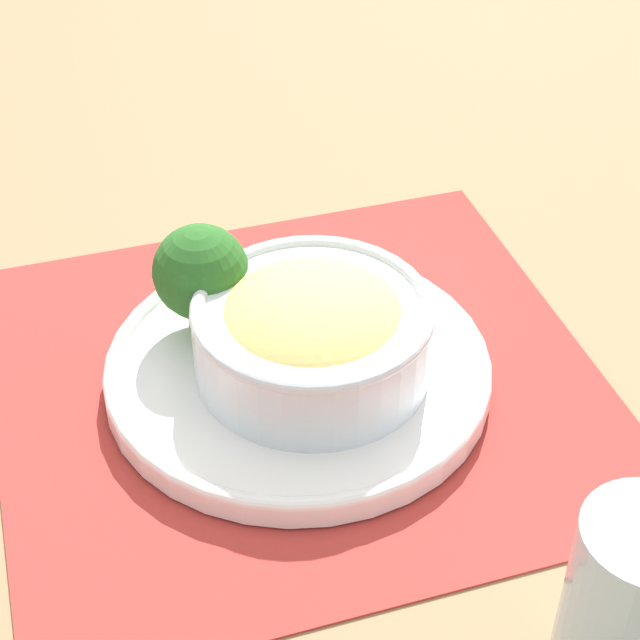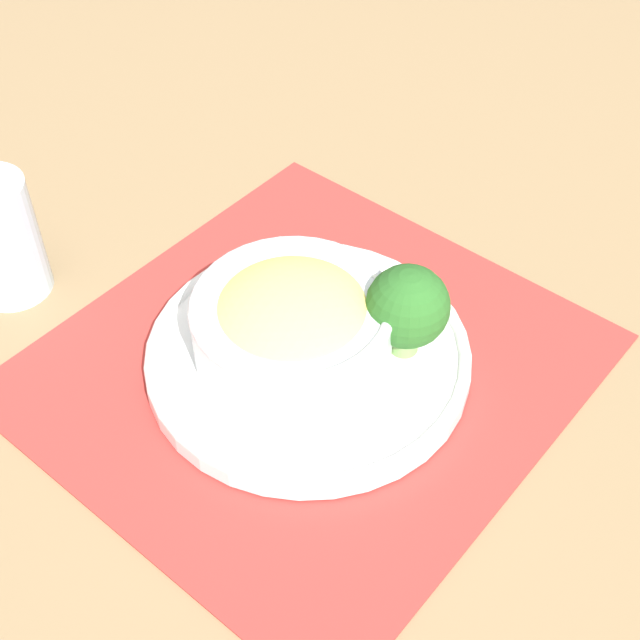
{
  "view_description": "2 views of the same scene",
  "coord_description": "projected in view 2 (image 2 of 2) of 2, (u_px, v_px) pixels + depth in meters",
  "views": [
    {
      "loc": [
        -0.57,
        0.08,
        0.53
      ],
      "look_at": [
        0.01,
        -0.02,
        0.05
      ],
      "focal_mm": 60.0,
      "sensor_mm": 36.0,
      "label": 1
    },
    {
      "loc": [
        0.38,
        -0.34,
        0.58
      ],
      "look_at": [
        -0.0,
        0.02,
        0.05
      ],
      "focal_mm": 50.0,
      "sensor_mm": 36.0,
      "label": 2
    }
  ],
  "objects": [
    {
      "name": "ground_plane",
      "position": [
        308.0,
        366.0,
        0.77
      ],
      "size": [
        4.0,
        4.0,
        0.0
      ],
      "primitive_type": "plane",
      "color": "#8C704C"
    },
    {
      "name": "placemat",
      "position": [
        308.0,
        365.0,
        0.77
      ],
      "size": [
        0.46,
        0.48,
        0.0
      ],
      "color": "#B2332D",
      "rests_on": "ground_plane"
    },
    {
      "name": "plate",
      "position": [
        308.0,
        354.0,
        0.76
      ],
      "size": [
        0.28,
        0.28,
        0.02
      ],
      "color": "white",
      "rests_on": "placemat"
    },
    {
      "name": "bowl",
      "position": [
        293.0,
        323.0,
        0.73
      ],
      "size": [
        0.17,
        0.17,
        0.07
      ],
      "color": "silver",
      "rests_on": "plate"
    },
    {
      "name": "broccoli_floret",
      "position": [
        407.0,
        307.0,
        0.72
      ],
      "size": [
        0.07,
        0.07,
        0.09
      ],
      "color": "#759E51",
      "rests_on": "plate"
    },
    {
      "name": "carrot_slice_near",
      "position": [
        301.0,
        305.0,
        0.79
      ],
      "size": [
        0.04,
        0.04,
        0.01
      ],
      "color": "orange",
      "rests_on": "plate"
    },
    {
      "name": "carrot_slice_middle",
      "position": [
        281.0,
        309.0,
        0.79
      ],
      "size": [
        0.04,
        0.04,
        0.01
      ],
      "color": "orange",
      "rests_on": "plate"
    },
    {
      "name": "water_glass",
      "position": [
        2.0,
        244.0,
        0.8
      ],
      "size": [
        0.07,
        0.07,
        0.12
      ],
      "color": "silver",
      "rests_on": "ground_plane"
    }
  ]
}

